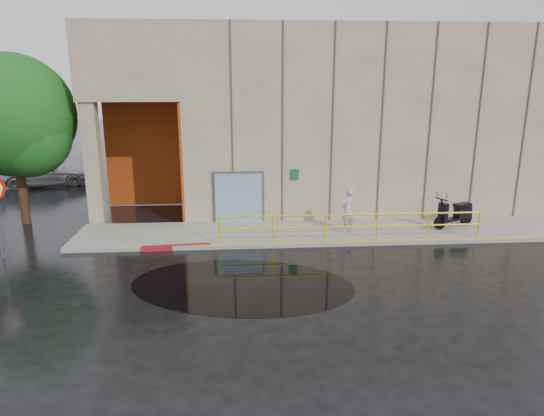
{
  "coord_description": "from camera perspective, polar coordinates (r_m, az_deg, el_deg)",
  "views": [
    {
      "loc": [
        0.22,
        -13.31,
        5.9
      ],
      "look_at": [
        1.36,
        3.0,
        1.49
      ],
      "focal_mm": 32.0,
      "sensor_mm": 36.0,
      "label": 1
    }
  ],
  "objects": [
    {
      "name": "ground",
      "position": [
        14.56,
        -4.59,
        -8.88
      ],
      "size": [
        120.0,
        120.0,
        0.0
      ],
      "primitive_type": "plane",
      "color": "black",
      "rests_on": "ground"
    },
    {
      "name": "sidewalk",
      "position": [
        19.11,
        7.6,
        -2.8
      ],
      "size": [
        20.0,
        3.0,
        0.15
      ],
      "primitive_type": "cube",
      "color": "gray",
      "rests_on": "ground"
    },
    {
      "name": "building",
      "position": [
        24.84,
        7.46,
        11.04
      ],
      "size": [
        20.0,
        10.17,
        8.0
      ],
      "color": "gray",
      "rests_on": "ground"
    },
    {
      "name": "guardrail",
      "position": [
        17.73,
        9.31,
        -2.25
      ],
      "size": [
        9.56,
        0.06,
        1.03
      ],
      "color": "yellow",
      "rests_on": "sidewalk"
    },
    {
      "name": "person",
      "position": [
        18.73,
        8.9,
        -0.24
      ],
      "size": [
        0.75,
        0.7,
        1.72
      ],
      "primitive_type": "imported",
      "rotation": [
        0.0,
        0.0,
        3.76
      ],
      "color": "#AAAAAE",
      "rests_on": "sidewalk"
    },
    {
      "name": "scooter",
      "position": [
        20.4,
        20.75,
        0.2
      ],
      "size": [
        1.98,
        1.26,
        1.49
      ],
      "rotation": [
        0.0,
        0.0,
        0.38
      ],
      "color": "black",
      "rests_on": "sidewalk"
    },
    {
      "name": "red_curb",
      "position": [
        17.55,
        -11.2,
        -4.55
      ],
      "size": [
        2.41,
        0.37,
        0.18
      ],
      "primitive_type": "cube",
      "rotation": [
        0.0,
        0.0,
        0.08
      ],
      "color": "maroon",
      "rests_on": "ground"
    },
    {
      "name": "puddle",
      "position": [
        14.45,
        -3.57,
        -9.04
      ],
      "size": [
        7.24,
        5.23,
        0.01
      ],
      "primitive_type": "cube",
      "rotation": [
        0.0,
        0.0,
        -0.19
      ],
      "color": "black",
      "rests_on": "ground"
    },
    {
      "name": "car_c",
      "position": [
        30.12,
        -25.23,
        3.74
      ],
      "size": [
        5.32,
        3.23,
        1.44
      ],
      "primitive_type": "imported",
      "rotation": [
        0.0,
        0.0,
        1.83
      ],
      "color": "#A4A6AA",
      "rests_on": "ground"
    },
    {
      "name": "tree_near",
      "position": [
        21.97,
        -27.9,
        9.1
      ],
      "size": [
        4.86,
        4.86,
        6.89
      ],
      "rotation": [
        0.0,
        0.0,
        0.22
      ],
      "color": "black",
      "rests_on": "ground"
    }
  ]
}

